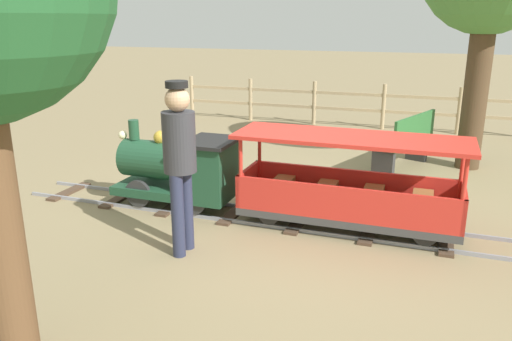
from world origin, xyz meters
TOP-DOWN VIEW (x-y plane):
  - ground_plane at (0.00, 0.00)m, footprint 60.00×60.00m
  - track at (0.00, 0.26)m, footprint 0.70×6.05m
  - locomotive at (0.00, 1.30)m, footprint 0.66×1.44m
  - passenger_car at (0.00, -0.64)m, footprint 0.76×2.35m
  - conductor_person at (-1.04, 0.74)m, footprint 0.30×0.30m
  - park_bench at (2.53, -1.04)m, footprint 1.36×0.83m
  - fence_section at (5.31, 0.26)m, footprint 0.08×7.13m

SIDE VIEW (x-z plane):
  - ground_plane at x=0.00m, z-range 0.00..0.00m
  - track at x=0.00m, z-range 0.00..0.04m
  - park_bench at x=2.53m, z-range 0.01..0.83m
  - passenger_car at x=0.00m, z-range -0.06..0.91m
  - fence_section at x=5.31m, z-range 0.03..0.93m
  - locomotive at x=0.00m, z-range 0.00..0.97m
  - conductor_person at x=-1.04m, z-range 0.15..1.77m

